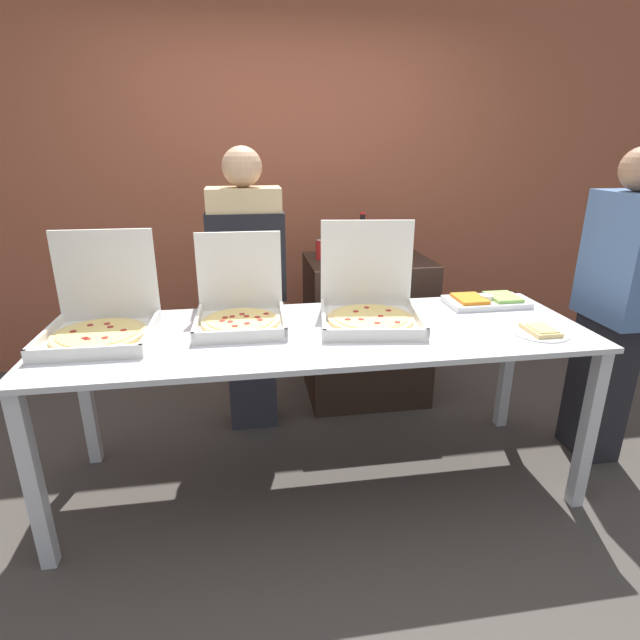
{
  "coord_description": "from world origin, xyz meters",
  "views": [
    {
      "loc": [
        -0.34,
        -2.14,
        1.65
      ],
      "look_at": [
        0.0,
        0.0,
        0.88
      ],
      "focal_mm": 28.0,
      "sensor_mm": 36.0,
      "label": 1
    }
  ],
  "objects_px": {
    "pizza_box_near_right": "(101,319)",
    "soda_can_colored": "(321,250)",
    "veggie_tray": "(486,301)",
    "pizza_box_near_left": "(240,309)",
    "soda_bottle": "(362,239)",
    "person_guest_cap": "(615,306)",
    "pizza_box_far_left": "(369,304)",
    "person_server_vest": "(248,279)",
    "paper_plate_front_left": "(540,331)",
    "soda_can_silver": "(392,242)"
  },
  "relations": [
    {
      "from": "soda_bottle",
      "to": "person_guest_cap",
      "type": "bearing_deg",
      "value": -38.6
    },
    {
      "from": "paper_plate_front_left",
      "to": "soda_can_silver",
      "type": "height_order",
      "value": "soda_can_silver"
    },
    {
      "from": "soda_can_colored",
      "to": "person_guest_cap",
      "type": "distance_m",
      "value": 1.67
    },
    {
      "from": "veggie_tray",
      "to": "soda_can_colored",
      "type": "bearing_deg",
      "value": 137.98
    },
    {
      "from": "pizza_box_near_left",
      "to": "pizza_box_near_right",
      "type": "bearing_deg",
      "value": -172.33
    },
    {
      "from": "soda_can_silver",
      "to": "pizza_box_far_left",
      "type": "bearing_deg",
      "value": -112.32
    },
    {
      "from": "pizza_box_near_right",
      "to": "pizza_box_far_left",
      "type": "bearing_deg",
      "value": 1.96
    },
    {
      "from": "person_guest_cap",
      "to": "person_server_vest",
      "type": "bearing_deg",
      "value": 71.69
    },
    {
      "from": "soda_can_silver",
      "to": "person_guest_cap",
      "type": "bearing_deg",
      "value": -51.33
    },
    {
      "from": "veggie_tray",
      "to": "pizza_box_near_left",
      "type": "bearing_deg",
      "value": -175.79
    },
    {
      "from": "paper_plate_front_left",
      "to": "person_guest_cap",
      "type": "relative_size",
      "value": 0.15
    },
    {
      "from": "person_server_vest",
      "to": "person_guest_cap",
      "type": "bearing_deg",
      "value": 161.69
    },
    {
      "from": "pizza_box_near_right",
      "to": "soda_bottle",
      "type": "bearing_deg",
      "value": 32.58
    },
    {
      "from": "paper_plate_front_left",
      "to": "person_server_vest",
      "type": "bearing_deg",
      "value": 146.84
    },
    {
      "from": "veggie_tray",
      "to": "person_guest_cap",
      "type": "xyz_separation_m",
      "value": [
        0.6,
        -0.21,
        0.0
      ]
    },
    {
      "from": "pizza_box_near_left",
      "to": "soda_can_colored",
      "type": "bearing_deg",
      "value": 58.43
    },
    {
      "from": "pizza_box_far_left",
      "to": "pizza_box_near_left",
      "type": "relative_size",
      "value": 1.23
    },
    {
      "from": "veggie_tray",
      "to": "soda_can_colored",
      "type": "height_order",
      "value": "soda_can_colored"
    },
    {
      "from": "soda_can_colored",
      "to": "pizza_box_near_left",
      "type": "bearing_deg",
      "value": -122.9
    },
    {
      "from": "pizza_box_near_right",
      "to": "person_server_vest",
      "type": "xyz_separation_m",
      "value": [
        0.66,
        0.57,
        0.01
      ]
    },
    {
      "from": "paper_plate_front_left",
      "to": "soda_can_silver",
      "type": "distance_m",
      "value": 1.37
    },
    {
      "from": "paper_plate_front_left",
      "to": "veggie_tray",
      "type": "relative_size",
      "value": 0.59
    },
    {
      "from": "person_server_vest",
      "to": "pizza_box_near_right",
      "type": "bearing_deg",
      "value": 40.96
    },
    {
      "from": "pizza_box_far_left",
      "to": "veggie_tray",
      "type": "relative_size",
      "value": 1.28
    },
    {
      "from": "soda_bottle",
      "to": "person_guest_cap",
      "type": "xyz_separation_m",
      "value": [
        1.13,
        -0.9,
        -0.22
      ]
    },
    {
      "from": "pizza_box_near_right",
      "to": "soda_can_silver",
      "type": "distance_m",
      "value": 1.96
    },
    {
      "from": "pizza_box_near_right",
      "to": "person_server_vest",
      "type": "distance_m",
      "value": 0.87
    },
    {
      "from": "soda_can_silver",
      "to": "person_server_vest",
      "type": "distance_m",
      "value": 1.1
    },
    {
      "from": "soda_bottle",
      "to": "soda_can_colored",
      "type": "xyz_separation_m",
      "value": [
        -0.26,
        0.01,
        -0.07
      ]
    },
    {
      "from": "pizza_box_near_left",
      "to": "person_guest_cap",
      "type": "xyz_separation_m",
      "value": [
        1.91,
        -0.11,
        -0.05
      ]
    },
    {
      "from": "pizza_box_far_left",
      "to": "person_server_vest",
      "type": "xyz_separation_m",
      "value": [
        -0.57,
        0.55,
        0.01
      ]
    },
    {
      "from": "pizza_box_far_left",
      "to": "person_guest_cap",
      "type": "distance_m",
      "value": 1.29
    },
    {
      "from": "pizza_box_far_left",
      "to": "person_guest_cap",
      "type": "xyz_separation_m",
      "value": [
        1.29,
        -0.06,
        -0.06
      ]
    },
    {
      "from": "pizza_box_near_left",
      "to": "soda_can_silver",
      "type": "xyz_separation_m",
      "value": [
        1.04,
        0.97,
        0.11
      ]
    },
    {
      "from": "pizza_box_near_right",
      "to": "soda_can_colored",
      "type": "distance_m",
      "value": 1.43
    },
    {
      "from": "pizza_box_near_left",
      "to": "person_server_vest",
      "type": "distance_m",
      "value": 0.51
    },
    {
      "from": "person_server_vest",
      "to": "pizza_box_near_left",
      "type": "bearing_deg",
      "value": 84.9
    },
    {
      "from": "pizza_box_near_right",
      "to": "soda_can_silver",
      "type": "bearing_deg",
      "value": 33.23
    },
    {
      "from": "paper_plate_front_left",
      "to": "person_guest_cap",
      "type": "distance_m",
      "value": 0.61
    },
    {
      "from": "veggie_tray",
      "to": "soda_can_colored",
      "type": "relative_size",
      "value": 3.4
    },
    {
      "from": "veggie_tray",
      "to": "soda_bottle",
      "type": "relative_size",
      "value": 1.44
    },
    {
      "from": "pizza_box_far_left",
      "to": "soda_can_colored",
      "type": "height_order",
      "value": "pizza_box_far_left"
    },
    {
      "from": "paper_plate_front_left",
      "to": "soda_bottle",
      "type": "height_order",
      "value": "soda_bottle"
    },
    {
      "from": "pizza_box_near_right",
      "to": "soda_bottle",
      "type": "relative_size",
      "value": 1.63
    },
    {
      "from": "paper_plate_front_left",
      "to": "soda_can_colored",
      "type": "distance_m",
      "value": 1.43
    },
    {
      "from": "pizza_box_far_left",
      "to": "soda_bottle",
      "type": "distance_m",
      "value": 0.87
    },
    {
      "from": "veggie_tray",
      "to": "person_guest_cap",
      "type": "distance_m",
      "value": 0.64
    },
    {
      "from": "soda_bottle",
      "to": "person_guest_cap",
      "type": "relative_size",
      "value": 0.18
    },
    {
      "from": "person_guest_cap",
      "to": "soda_can_colored",
      "type": "bearing_deg",
      "value": 56.63
    },
    {
      "from": "soda_bottle",
      "to": "paper_plate_front_left",
      "type": "bearing_deg",
      "value": -63.4
    }
  ]
}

